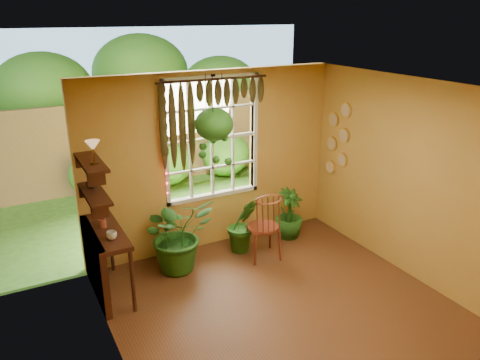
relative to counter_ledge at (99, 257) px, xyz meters
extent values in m
plane|color=brown|center=(1.91, -1.60, -0.55)|extent=(4.50, 4.50, 0.00)
plane|color=white|center=(1.91, -1.60, 2.15)|extent=(4.50, 4.50, 0.00)
plane|color=gold|center=(1.91, 0.65, 0.80)|extent=(4.00, 0.00, 4.00)
plane|color=gold|center=(-0.09, -1.60, 0.80)|extent=(0.00, 4.50, 4.50)
plane|color=gold|center=(3.91, -1.60, 0.80)|extent=(0.00, 4.50, 4.50)
cube|color=white|center=(1.91, 0.68, 1.15)|extent=(1.52, 0.10, 1.86)
cube|color=white|center=(1.91, 0.71, 1.15)|extent=(1.38, 0.01, 1.78)
cylinder|color=#3C1C10|center=(1.91, 0.57, 2.03)|extent=(1.70, 0.04, 0.04)
cube|color=#3C1C10|center=(0.11, 0.00, 0.32)|extent=(0.40, 1.20, 0.06)
cube|color=#3C1C10|center=(-0.05, 0.00, -0.10)|extent=(0.08, 1.18, 0.90)
cylinder|color=#3C1C10|center=(0.27, -0.55, -0.12)|extent=(0.05, 0.05, 0.86)
cylinder|color=#3C1C10|center=(0.27, 0.55, -0.12)|extent=(0.05, 0.05, 0.86)
cube|color=#3C1C10|center=(0.03, 0.00, 0.85)|extent=(0.25, 0.90, 0.04)
cube|color=#3C1C10|center=(0.03, 0.00, 1.25)|extent=(0.25, 0.90, 0.04)
cube|color=#295217|center=(1.91, 5.65, -0.57)|extent=(14.00, 10.00, 0.04)
cube|color=olive|center=(1.91, 3.85, 0.35)|extent=(12.00, 0.10, 1.80)
plane|color=#84B1DD|center=(1.91, 7.45, 1.00)|extent=(12.00, 0.00, 12.00)
cylinder|color=maroon|center=(2.35, -0.11, -0.07)|extent=(0.53, 0.53, 0.04)
torus|color=maroon|center=(2.32, -0.30, 0.46)|extent=(0.44, 0.11, 0.44)
imported|color=#155016|center=(1.12, 0.15, 0.00)|extent=(1.06, 0.94, 1.09)
imported|color=#155016|center=(2.18, 0.20, -0.11)|extent=(0.52, 0.44, 0.88)
imported|color=#155016|center=(3.06, 0.26, -0.14)|extent=(0.56, 0.56, 0.81)
ellipsoid|color=black|center=(1.76, 0.26, 1.39)|extent=(0.32, 0.32, 0.19)
ellipsoid|color=#155016|center=(1.76, 0.26, 1.47)|extent=(0.53, 0.53, 0.45)
imported|color=silver|center=(0.13, -0.29, 0.40)|extent=(0.17, 0.17, 0.10)
imported|color=beige|center=(0.19, 0.42, 0.40)|extent=(0.15, 0.15, 0.11)
cylinder|color=#98442C|center=(0.11, 0.10, 0.40)|extent=(0.09, 0.09, 0.10)
imported|color=#B2AD99|center=(0.04, 0.19, 0.94)|extent=(0.16, 0.16, 0.14)
cylinder|color=brown|center=(0.05, -0.15, 1.28)|extent=(0.09, 0.09, 0.03)
cylinder|color=brown|center=(0.05, -0.15, 1.37)|extent=(0.02, 0.02, 0.17)
cone|color=slate|center=(0.05, -0.15, 1.49)|extent=(0.17, 0.17, 0.11)
camera|label=1|loc=(-0.88, -5.46, 2.91)|focal=35.00mm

